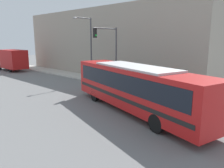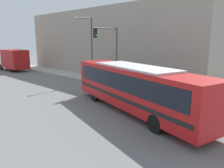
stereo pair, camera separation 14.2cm
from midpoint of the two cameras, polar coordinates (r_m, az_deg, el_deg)
The scene contains 10 objects.
ground_plane at distance 14.16m, azimuth 16.61°, elevation -8.99°, with size 120.00×120.00×0.00m, color slate.
sidewalk at distance 31.78m, azimuth -11.72°, elevation 2.67°, with size 2.91×70.00×0.12m.
building_facade at distance 31.25m, azimuth -0.90°, elevation 10.81°, with size 6.00×30.01×8.85m.
city_bus at distance 14.66m, azimuth 6.12°, elevation -0.39°, with size 5.60×12.36×3.15m.
delivery_truck at distance 37.87m, azimuth -24.31°, elevation 5.88°, with size 2.48×6.58×3.26m.
fire_hydrant at distance 19.76m, azimuth 15.25°, elevation -1.52°, with size 0.27×0.37×0.79m.
traffic_light_pole at distance 22.40m, azimuth -0.42°, elevation 9.77°, with size 3.28×0.35×5.93m.
parking_meter at distance 23.28m, azimuth 1.35°, elevation 2.23°, with size 0.14×0.14×1.41m.
street_lamp at distance 25.88m, azimuth -5.75°, elevation 10.50°, with size 2.63×0.28×7.17m.
pedestrian_near_corner at distance 24.93m, azimuth 0.30°, elevation 2.73°, with size 0.34×0.34×1.75m.
Camera 2 is at (-11.91, -5.86, 4.86)m, focal length 35.00 mm.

